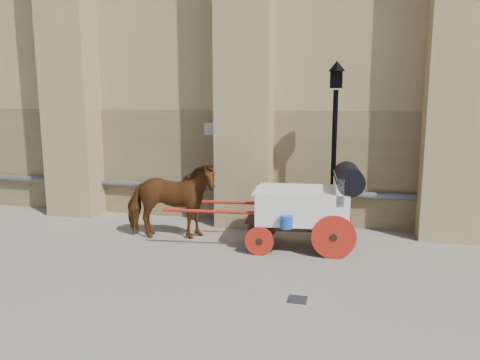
# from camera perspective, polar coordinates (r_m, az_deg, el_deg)

# --- Properties ---
(ground) EXTENTS (90.00, 90.00, 0.00)m
(ground) POSITION_cam_1_polar(r_m,az_deg,el_deg) (8.92, 1.36, -11.87)
(ground) COLOR #6F695C
(ground) RESTS_ON ground
(horse) EXTENTS (2.35, 1.44, 1.85)m
(horse) POSITION_cam_1_polar(r_m,az_deg,el_deg) (11.16, -8.47, -2.52)
(horse) COLOR brown
(horse) RESTS_ON ground
(carriage) EXTENTS (4.42, 1.68, 1.89)m
(carriage) POSITION_cam_1_polar(r_m,az_deg,el_deg) (10.43, 8.37, -2.85)
(carriage) COLOR black
(carriage) RESTS_ON ground
(street_lamp) EXTENTS (0.39, 0.39, 4.15)m
(street_lamp) POSITION_cam_1_polar(r_m,az_deg,el_deg) (11.19, 11.40, 4.15)
(street_lamp) COLOR black
(street_lamp) RESTS_ON ground
(drain_grate_near) EXTENTS (0.32, 0.32, 0.01)m
(drain_grate_near) POSITION_cam_1_polar(r_m,az_deg,el_deg) (8.09, 7.00, -14.25)
(drain_grate_near) COLOR black
(drain_grate_near) RESTS_ON ground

